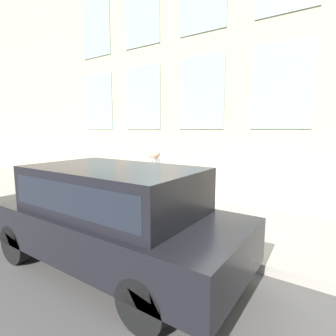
% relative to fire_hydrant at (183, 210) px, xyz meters
% --- Properties ---
extents(ground_plane, '(80.00, 80.00, 0.00)m').
position_rel_fire_hydrant_xyz_m(ground_plane, '(-0.62, -0.22, -0.56)').
color(ground_plane, '#514F4C').
extents(sidewalk, '(3.10, 60.00, 0.16)m').
position_rel_fire_hydrant_xyz_m(sidewalk, '(0.93, -0.22, -0.48)').
color(sidewalk, '#A8A093').
rests_on(sidewalk, ground_plane).
extents(fire_hydrant, '(0.32, 0.43, 0.77)m').
position_rel_fire_hydrant_xyz_m(fire_hydrant, '(0.00, 0.00, 0.00)').
color(fire_hydrant, gray).
rests_on(fire_hydrant, sidewalk).
extents(person, '(0.41, 0.27, 1.70)m').
position_rel_fire_hydrant_xyz_m(person, '(0.15, 0.85, 0.62)').
color(person, navy).
rests_on(person, sidewalk).
extents(parked_truck_charcoal_near, '(1.85, 4.49, 1.67)m').
position_rel_fire_hydrant_xyz_m(parked_truck_charcoal_near, '(-1.75, 0.31, 0.40)').
color(parked_truck_charcoal_near, black).
rests_on(parked_truck_charcoal_near, ground_plane).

